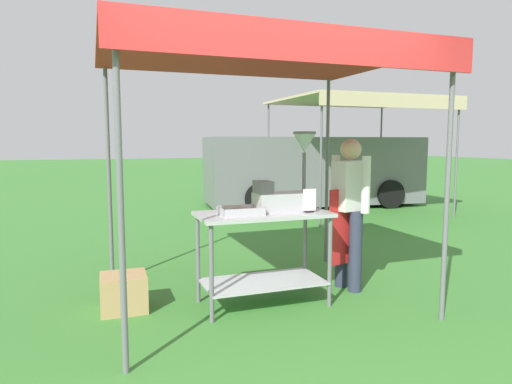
# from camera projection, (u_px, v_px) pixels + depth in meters

# --- Properties ---
(ground_plane) EXTENTS (70.00, 70.00, 0.00)m
(ground_plane) POSITION_uv_depth(u_px,v_px,m) (164.00, 221.00, 9.03)
(ground_plane) COLOR #3D7F33
(stall_canopy) EXTENTS (2.91, 2.33, 2.42)m
(stall_canopy) POSITION_uv_depth(u_px,v_px,m) (260.00, 61.00, 4.24)
(stall_canopy) COLOR slate
(stall_canopy) RESTS_ON ground
(donut_cart) EXTENTS (1.26, 0.64, 0.91)m
(donut_cart) POSITION_uv_depth(u_px,v_px,m) (263.00, 239.00, 4.33)
(donut_cart) COLOR #B7B7BC
(donut_cart) RESTS_ON ground
(donut_tray) EXTENTS (0.40, 0.28, 0.07)m
(donut_tray) POSITION_uv_depth(u_px,v_px,m) (240.00, 212.00, 4.18)
(donut_tray) COLOR #B7B7BC
(donut_tray) RESTS_ON donut_cart
(donut_fryer) EXTENTS (0.61, 0.28, 0.77)m
(donut_fryer) POSITION_uv_depth(u_px,v_px,m) (287.00, 187.00, 4.38)
(donut_fryer) COLOR #B7B7BC
(donut_fryer) RESTS_ON donut_cart
(menu_sign) EXTENTS (0.13, 0.05, 0.23)m
(menu_sign) POSITION_uv_depth(u_px,v_px,m) (309.00, 202.00, 4.30)
(menu_sign) COLOR black
(menu_sign) RESTS_ON donut_cart
(vendor) EXTENTS (0.47, 0.54, 1.61)m
(vendor) POSITION_uv_depth(u_px,v_px,m) (349.00, 206.00, 4.76)
(vendor) COLOR #2D3347
(vendor) RESTS_ON ground
(supply_crate) EXTENTS (0.43, 0.40, 0.34)m
(supply_crate) POSITION_uv_depth(u_px,v_px,m) (124.00, 292.00, 4.23)
(supply_crate) COLOR tan
(supply_crate) RESTS_ON ground
(van_grey) EXTENTS (5.36, 2.45, 1.69)m
(van_grey) POSITION_uv_depth(u_px,v_px,m) (312.00, 170.00, 11.18)
(van_grey) COLOR slate
(van_grey) RESTS_ON ground
(neighbour_tent) EXTENTS (3.36, 2.84, 2.51)m
(neighbour_tent) POSITION_uv_depth(u_px,v_px,m) (359.00, 103.00, 9.84)
(neighbour_tent) COLOR slate
(neighbour_tent) RESTS_ON ground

